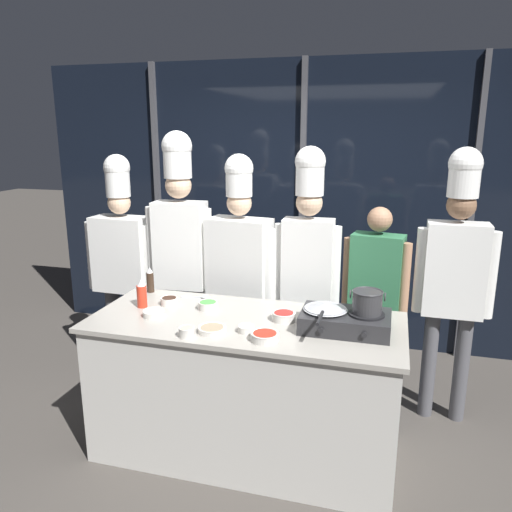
{
  "coord_description": "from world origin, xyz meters",
  "views": [
    {
      "loc": [
        0.84,
        -2.78,
        2.08
      ],
      "look_at": [
        0.0,
        0.25,
        1.27
      ],
      "focal_mm": 35.0,
      "sensor_mm": 36.0,
      "label": 1
    }
  ],
  "objects": [
    {
      "name": "ground_plane",
      "position": [
        0.0,
        0.0,
        0.0
      ],
      "size": [
        24.0,
        24.0,
        0.0
      ],
      "primitive_type": "plane",
      "color": "#47423D"
    },
    {
      "name": "window_wall_back",
      "position": [
        0.0,
        1.93,
        1.35
      ],
      "size": [
        5.31,
        0.09,
        2.7
      ],
      "color": "black",
      "rests_on": "ground_plane"
    },
    {
      "name": "demo_counter",
      "position": [
        0.0,
        0.0,
        0.46
      ],
      "size": [
        1.95,
        0.82,
        0.92
      ],
      "color": "beige",
      "rests_on": "ground_plane"
    },
    {
      "name": "portable_stove",
      "position": [
        0.61,
        0.01,
        0.98
      ],
      "size": [
        0.52,
        0.34,
        0.12
      ],
      "color": "#28282B",
      "rests_on": "demo_counter"
    },
    {
      "name": "frying_pan",
      "position": [
        0.49,
        0.0,
        1.06
      ],
      "size": [
        0.26,
        0.45,
        0.04
      ],
      "color": "#ADAFB5",
      "rests_on": "portable_stove"
    },
    {
      "name": "stock_pot",
      "position": [
        0.73,
        0.01,
        1.11
      ],
      "size": [
        0.2,
        0.18,
        0.14
      ],
      "color": "#333335",
      "rests_on": "portable_stove"
    },
    {
      "name": "squeeze_bottle_soy",
      "position": [
        -0.82,
        0.34,
        1.01
      ],
      "size": [
        0.05,
        0.05,
        0.19
      ],
      "color": "#332319",
      "rests_on": "demo_counter"
    },
    {
      "name": "squeeze_bottle_chili",
      "position": [
        -0.73,
        0.04,
        1.01
      ],
      "size": [
        0.07,
        0.07,
        0.19
      ],
      "color": "red",
      "rests_on": "demo_counter"
    },
    {
      "name": "prep_bowl_bell_pepper",
      "position": [
        0.23,
        0.06,
        0.95
      ],
      "size": [
        0.15,
        0.15,
        0.05
      ],
      "color": "silver",
      "rests_on": "demo_counter"
    },
    {
      "name": "prep_bowl_soy_glaze",
      "position": [
        -0.58,
        0.13,
        0.95
      ],
      "size": [
        0.12,
        0.12,
        0.05
      ],
      "color": "silver",
      "rests_on": "demo_counter"
    },
    {
      "name": "prep_bowl_rice",
      "position": [
        -0.58,
        -0.09,
        0.94
      ],
      "size": [
        0.14,
        0.14,
        0.04
      ],
      "color": "silver",
      "rests_on": "demo_counter"
    },
    {
      "name": "prep_bowl_shrimp",
      "position": [
        -0.25,
        -0.33,
        0.95
      ],
      "size": [
        0.09,
        0.09,
        0.06
      ],
      "color": "silver",
      "rests_on": "demo_counter"
    },
    {
      "name": "prep_bowl_mushrooms",
      "position": [
        -0.13,
        -0.23,
        0.94
      ],
      "size": [
        0.17,
        0.17,
        0.04
      ],
      "color": "silver",
      "rests_on": "demo_counter"
    },
    {
      "name": "prep_bowl_garlic",
      "position": [
        0.06,
        -0.18,
        0.94
      ],
      "size": [
        0.1,
        0.1,
        0.04
      ],
      "color": "silver",
      "rests_on": "demo_counter"
    },
    {
      "name": "prep_bowl_chili_flakes",
      "position": [
        0.19,
        -0.26,
        0.95
      ],
      "size": [
        0.16,
        0.16,
        0.05
      ],
      "color": "silver",
      "rests_on": "demo_counter"
    },
    {
      "name": "prep_bowl_scallions",
      "position": [
        -0.29,
        0.12,
        0.95
      ],
      "size": [
        0.13,
        0.13,
        0.05
      ],
      "color": "silver",
      "rests_on": "demo_counter"
    },
    {
      "name": "serving_spoon_slotted",
      "position": [
        -0.42,
        0.31,
        0.93
      ],
      "size": [
        0.21,
        0.07,
        0.02
      ],
      "color": "#B2B5BA",
      "rests_on": "demo_counter"
    },
    {
      "name": "chef_head",
      "position": [
        -1.28,
        0.76,
        1.06
      ],
      "size": [
        0.62,
        0.26,
        1.88
      ],
      "rotation": [
        0.0,
        0.0,
        3.11
      ],
      "color": "#4C4C51",
      "rests_on": "ground_plane"
    },
    {
      "name": "chef_sous",
      "position": [
        -0.75,
        0.73,
        1.23
      ],
      "size": [
        0.53,
        0.23,
        2.06
      ],
      "rotation": [
        0.0,
        0.0,
        3.21
      ],
      "color": "#4C4C51",
      "rests_on": "ground_plane"
    },
    {
      "name": "chef_line",
      "position": [
        -0.27,
        0.74,
        1.08
      ],
      "size": [
        0.63,
        0.31,
        1.9
      ],
      "rotation": [
        0.0,
        0.0,
        3.0
      ],
      "color": "#2D3856",
      "rests_on": "ground_plane"
    },
    {
      "name": "chef_pastry",
      "position": [
        0.26,
        0.72,
        1.18
      ],
      "size": [
        0.48,
        0.22,
        1.96
      ],
      "rotation": [
        0.0,
        0.0,
        3.16
      ],
      "color": "#2D3856",
      "rests_on": "ground_plane"
    },
    {
      "name": "person_guest",
      "position": [
        0.75,
        0.79,
        0.94
      ],
      "size": [
        0.48,
        0.25,
        1.54
      ],
      "rotation": [
        0.0,
        0.0,
        2.98
      ],
      "color": "#2D3856",
      "rests_on": "ground_plane"
    },
    {
      "name": "chef_apprentice",
      "position": [
        1.28,
        0.77,
        1.16
      ],
      "size": [
        0.53,
        0.22,
        1.96
      ],
      "rotation": [
        0.0,
        0.0,
        3.13
      ],
      "color": "#4C4C51",
      "rests_on": "ground_plane"
    }
  ]
}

